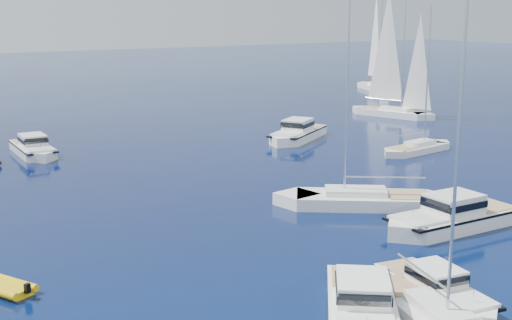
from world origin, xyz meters
The scene contains 9 objects.
motor_cruiser_near centered at (-2.57, 6.00, 0.00)m, with size 2.36×7.71×2.02m, color white, non-canonical shape.
motor_cruiser_centre centered at (5.92, 12.91, 0.00)m, with size 3.14×10.25×2.69m, color silver, non-canonical shape.
motor_cruiser_distant centered at (14.88, 40.94, 0.00)m, with size 3.13×10.22×2.68m, color white, non-canonical shape.
motor_cruiser_horizon centered at (-9.34, 47.83, 0.00)m, with size 2.75×8.98×2.36m, color silver, non-canonical shape.
sailboat_mid_r centered at (4.68, 19.32, 0.00)m, with size 3.27×12.56×18.47m, color silver, non-canonical shape.
sailboat_centre centered at (20.75, 30.14, 0.00)m, with size 2.43×9.35×13.74m, color silver, non-canonical shape.
sailboat_sails_r centered at (33.88, 47.29, 0.00)m, with size 3.07×11.82×17.37m, color white, non-canonical shape.
sailboat_sails_far centered at (51.45, 69.52, 0.00)m, with size 3.13×12.03×17.68m, color white, non-canonical shape.
tender_yellow centered at (-18.81, 17.55, 0.00)m, with size 1.80×3.20×0.95m, color gold, non-canonical shape.
Camera 1 is at (-24.99, -13.92, 12.87)m, focal length 48.13 mm.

